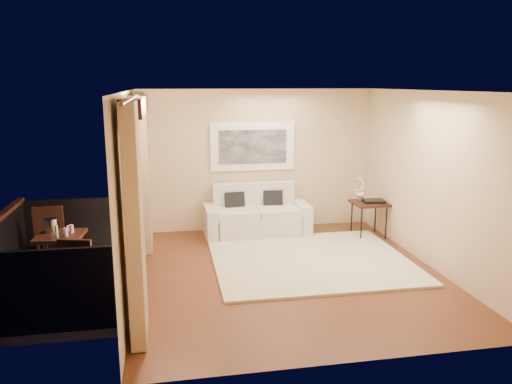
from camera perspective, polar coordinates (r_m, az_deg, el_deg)
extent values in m
plane|color=brown|center=(7.63, 3.69, -9.26)|extent=(5.00, 5.00, 0.00)
plane|color=white|center=(7.09, 4.00, 11.46)|extent=(5.00, 5.00, 0.00)
plane|color=tan|center=(9.65, 0.20, 3.67)|extent=(4.50, 0.00, 4.50)
plane|color=tan|center=(4.93, 10.99, -5.09)|extent=(4.50, 0.00, 4.50)
plane|color=tan|center=(8.09, 19.49, 1.26)|extent=(0.00, 5.00, 5.00)
plane|color=tan|center=(8.86, -13.48, 2.55)|extent=(0.00, 2.70, 2.70)
plane|color=tan|center=(5.25, -15.43, -4.23)|extent=(0.00, 2.70, 2.70)
plane|color=tan|center=(6.89, -14.74, 9.81)|extent=(0.00, 2.40, 2.40)
cube|color=#331711|center=(6.89, -13.71, 9.62)|extent=(0.28, 2.40, 0.22)
cube|color=#605B56|center=(7.58, -20.55, -10.72)|extent=(1.80, 2.60, 0.12)
cube|color=black|center=(8.58, -19.40, -3.97)|extent=(1.80, 0.06, 1.00)
cube|color=black|center=(6.22, -22.94, -10.47)|extent=(1.80, 0.06, 1.00)
cube|color=tan|center=(8.56, -12.63, 2.05)|extent=(0.16, 0.75, 2.62)
cube|color=tan|center=(5.54, -13.71, -3.60)|extent=(0.16, 0.75, 2.62)
cylinder|color=#4C473F|center=(6.88, -13.59, 10.54)|extent=(0.04, 4.80, 0.04)
cube|color=white|center=(9.56, -0.38, 5.23)|extent=(1.62, 0.05, 0.92)
cube|color=black|center=(9.53, -0.35, 5.20)|extent=(1.30, 0.02, 0.64)
cube|color=beige|center=(8.13, 6.25, -7.77)|extent=(3.11, 2.71, 0.04)
cube|color=silver|center=(9.41, 0.11, -3.75)|extent=(1.60, 0.87, 0.39)
cube|color=silver|center=(9.63, -0.29, -1.15)|extent=(1.58, 0.24, 0.76)
cube|color=silver|center=(9.26, -5.14, -3.49)|extent=(0.24, 0.84, 0.58)
cube|color=silver|center=(9.60, 5.16, -2.91)|extent=(0.24, 0.84, 0.58)
cube|color=silver|center=(9.25, -2.16, -2.38)|extent=(0.76, 0.76, 0.13)
cube|color=silver|center=(9.40, 2.41, -2.14)|extent=(0.76, 0.76, 0.13)
cube|color=black|center=(9.42, -2.44, -1.13)|extent=(0.39, 0.21, 0.38)
cube|color=black|center=(9.56, 1.95, -0.92)|extent=(0.39, 0.21, 0.38)
cube|color=#331711|center=(9.46, 12.83, -1.26)|extent=(0.62, 0.62, 0.04)
cylinder|color=black|center=(9.24, 11.95, -3.63)|extent=(0.03, 0.03, 0.61)
cylinder|color=black|center=(9.43, 14.64, -3.45)|extent=(0.03, 0.03, 0.61)
cylinder|color=black|center=(9.67, 10.88, -2.87)|extent=(0.03, 0.03, 0.61)
cylinder|color=black|center=(9.85, 13.48, -2.71)|extent=(0.03, 0.03, 0.61)
cube|color=black|center=(9.44, 13.34, -1.02)|extent=(0.41, 0.32, 0.05)
imported|color=white|center=(9.51, 11.86, 0.50)|extent=(0.30, 0.31, 0.49)
cube|color=#331711|center=(7.56, -21.48, -4.70)|extent=(0.68, 0.68, 0.05)
cylinder|color=#331711|center=(7.50, -23.51, -7.97)|extent=(0.04, 0.04, 0.67)
cylinder|color=#331711|center=(7.39, -19.70, -7.92)|extent=(0.04, 0.04, 0.67)
cylinder|color=#331711|center=(7.96, -22.72, -6.74)|extent=(0.04, 0.04, 0.67)
cylinder|color=#331711|center=(7.86, -19.14, -6.68)|extent=(0.04, 0.04, 0.67)
cube|color=#331711|center=(8.37, -22.23, -4.85)|extent=(0.45, 0.45, 0.05)
cube|color=#331711|center=(8.12, -22.60, -3.51)|extent=(0.44, 0.07, 0.57)
cylinder|color=#331711|center=(8.58, -20.75, -6.02)|extent=(0.03, 0.03, 0.44)
cylinder|color=#331711|center=(8.64, -23.06, -6.09)|extent=(0.03, 0.03, 0.44)
cylinder|color=#331711|center=(8.25, -21.08, -6.77)|extent=(0.03, 0.03, 0.44)
cylinder|color=#331711|center=(8.31, -23.49, -6.84)|extent=(0.03, 0.03, 0.44)
cube|color=#331711|center=(6.44, -20.43, -10.01)|extent=(0.51, 0.51, 0.05)
cube|color=#331711|center=(6.51, -19.91, -7.40)|extent=(0.41, 0.15, 0.54)
cylinder|color=#331711|center=(6.46, -22.28, -12.32)|extent=(0.03, 0.03, 0.42)
cylinder|color=#331711|center=(6.32, -19.49, -12.65)|extent=(0.03, 0.03, 0.42)
cylinder|color=#331711|center=(6.73, -21.00, -11.19)|extent=(0.03, 0.03, 0.42)
cylinder|color=#331711|center=(6.60, -18.32, -11.47)|extent=(0.03, 0.03, 0.42)
cylinder|color=white|center=(7.68, -22.39, -3.56)|extent=(0.18, 0.18, 0.20)
cylinder|color=red|center=(7.69, -20.60, -3.88)|extent=(0.06, 0.06, 0.07)
cylinder|color=white|center=(7.38, -21.83, -4.22)|extent=(0.04, 0.04, 0.18)
cylinder|color=silver|center=(7.41, -20.92, -4.32)|extent=(0.06, 0.06, 0.12)
cylinder|color=silver|center=(7.55, -20.34, -3.96)|extent=(0.06, 0.06, 0.12)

